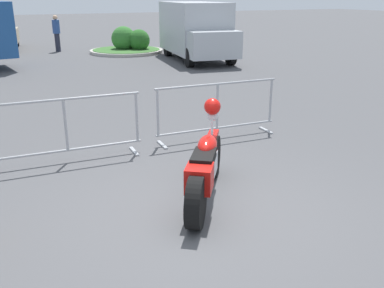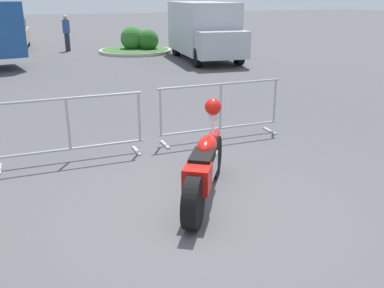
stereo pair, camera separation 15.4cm
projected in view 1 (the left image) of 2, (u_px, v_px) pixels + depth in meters
ground_plane at (202, 212)px, 5.42m from camera, size 120.00×120.00×0.00m
motorcycle at (205, 166)px, 5.64m from camera, size 1.41×1.86×1.23m
crowd_barrier_near at (66, 129)px, 6.88m from camera, size 2.46×0.54×1.07m
crowd_barrier_far at (217, 110)px, 8.03m from camera, size 2.46×0.54×1.07m
delivery_van at (196, 29)px, 17.70m from camera, size 2.67×5.23×2.31m
pedestrian at (57, 32)px, 20.31m from camera, size 0.42×0.42×1.69m
planter_island at (128, 44)px, 20.22m from camera, size 3.41×3.41×1.20m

